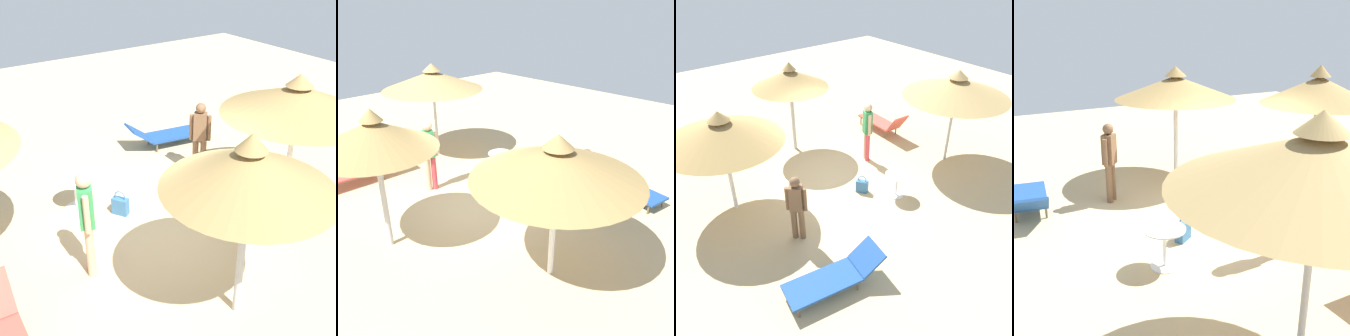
# 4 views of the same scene
# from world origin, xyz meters

# --- Properties ---
(ground) EXTENTS (24.00, 24.00, 0.10)m
(ground) POSITION_xyz_m (0.00, 0.00, -0.05)
(ground) COLOR tan
(parasol_umbrella_far_left) EXTENTS (2.73, 2.73, 2.57)m
(parasol_umbrella_far_left) POSITION_xyz_m (-0.52, -2.59, 2.11)
(parasol_umbrella_far_left) COLOR white
(parasol_umbrella_far_left) RESTS_ON ground
(parasol_umbrella_near_left) EXTENTS (2.20, 2.20, 2.74)m
(parasol_umbrella_near_left) POSITION_xyz_m (-2.10, 0.12, 2.26)
(parasol_umbrella_near_left) COLOR #B2B2B7
(parasol_umbrella_near_left) RESTS_ON ground
(lounge_chair_back) EXTENTS (0.95, 2.01, 0.65)m
(lounge_chair_back) POSITION_xyz_m (2.92, -2.11, 0.31)
(lounge_chair_back) COLOR #1E478C
(lounge_chair_back) RESTS_ON ground
(person_standing_center) EXTENTS (0.41, 0.30, 1.79)m
(person_standing_center) POSITION_xyz_m (-0.22, 1.44, 1.03)
(person_standing_center) COLOR tan
(person_standing_center) RESTS_ON ground
(person_standing_far_right) EXTENTS (0.35, 0.36, 1.61)m
(person_standing_far_right) POSITION_xyz_m (1.35, -1.93, 0.91)
(person_standing_far_right) COLOR brown
(person_standing_far_right) RESTS_ON ground
(handbag) EXTENTS (0.35, 0.29, 0.50)m
(handbag) POSITION_xyz_m (0.93, 0.27, 0.18)
(handbag) COLOR #336699
(handbag) RESTS_ON ground
(side_table_round) EXTENTS (0.63, 0.63, 0.63)m
(side_table_round) POSITION_xyz_m (1.59, 0.86, 0.43)
(side_table_round) COLOR silver
(side_table_round) RESTS_ON ground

